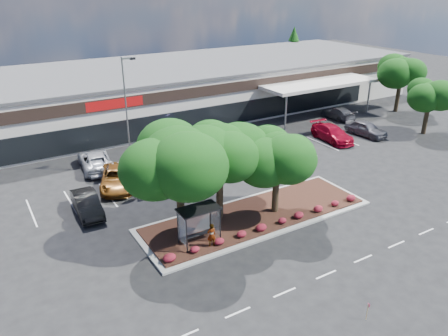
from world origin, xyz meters
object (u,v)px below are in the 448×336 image
car_0 (87,204)px  car_1 (118,178)px  light_pole (129,123)px  survey_stake (368,310)px

car_0 → car_1: car_1 is taller
car_0 → car_1: bearing=46.1°
light_pole → car_1: bearing=-131.0°
car_0 → car_1: 4.91m
survey_stake → car_0: car_0 is taller
car_0 → light_pole: bearing=48.4°
car_0 → car_1: (3.57, 3.38, 0.05)m
survey_stake → car_0: size_ratio=0.21×
survey_stake → car_1: bearing=104.8°
light_pole → car_0: (-5.81, -5.96, -3.89)m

